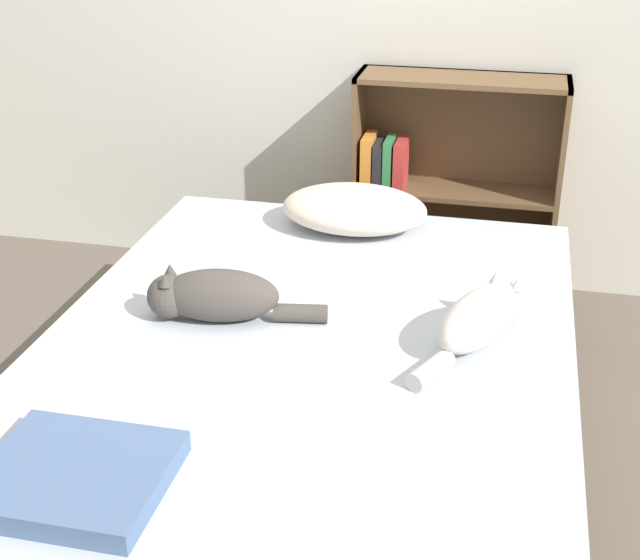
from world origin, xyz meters
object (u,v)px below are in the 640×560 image
Objects in this scene: cat_light at (482,317)px; cat_dark at (212,296)px; bed at (309,407)px; pillow at (354,209)px; bookshelf at (448,184)px.

cat_light is 0.75m from cat_dark.
cat_dark is at bearing 119.17° from cat_light.
pillow is (-0.02, 0.79, 0.31)m from bed.
cat_dark is 0.56× the size of bookshelf.
cat_light reaches higher than bed.
cat_light reaches higher than pillow.
cat_dark is 1.40m from bookshelf.
cat_light is 0.54× the size of bookshelf.
bookshelf reaches higher than cat_light.
bed is at bearing 125.52° from cat_light.
cat_dark is at bearing 172.97° from bed.
cat_light is 1.26m from bookshelf.
bed is 0.56m from cat_light.
bed is at bearing 163.66° from cat_dark.
pillow is at bearing -118.71° from cat_dark.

